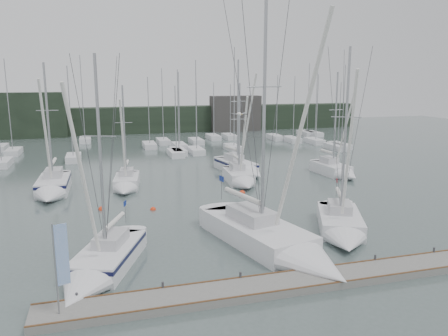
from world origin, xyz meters
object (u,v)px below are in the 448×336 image
object	(u,v)px
sailboat_mid_c	(241,179)
sailboat_near_center	(282,246)
dock_banner	(60,260)
sailboat_mid_b	(126,185)
sailboat_mid_a	(52,188)
sailboat_mid_e	(338,171)
buoy_c	(102,210)
sailboat_near_right	(342,230)
buoy_b	(242,193)
sailboat_near_left	(98,268)
buoy_a	(153,210)
sailboat_mid_d	(242,168)

from	to	relation	value
sailboat_mid_c	sailboat_near_center	bearing A→B (deg)	-95.81
sailboat_mid_c	dock_banner	xyz separation A→B (m)	(-15.31, -21.56, 2.27)
sailboat_near_center	sailboat_mid_b	xyz separation A→B (m)	(-7.94, 18.72, -0.10)
sailboat_mid_a	sailboat_mid_c	distance (m)	17.80
sailboat_mid_e	buoy_c	size ratio (longest dim) A/B	22.11
sailboat_near_right	sailboat_mid_e	distance (m)	18.98
sailboat_mid_c	buoy_b	distance (m)	3.31
sailboat_near_right	sailboat_mid_c	distance (m)	15.93
sailboat_near_left	sailboat_mid_a	world-z (taller)	sailboat_mid_a
sailboat_near_right	sailboat_mid_e	bearing A→B (deg)	85.09
sailboat_near_left	sailboat_mid_c	distance (m)	22.38
buoy_a	dock_banner	world-z (taller)	dock_banner
sailboat_mid_b	buoy_c	bearing A→B (deg)	-103.46
sailboat_mid_a	sailboat_mid_d	xyz separation A→B (m)	(19.50, 3.86, -0.04)
sailboat_mid_b	buoy_c	distance (m)	6.41
sailboat_mid_a	sailboat_mid_b	xyz separation A→B (m)	(6.57, 0.10, -0.13)
sailboat_near_center	sailboat_mid_c	size ratio (longest dim) A/B	1.58
sailboat_near_left	buoy_c	distance (m)	12.74
sailboat_near_right	buoy_b	bearing A→B (deg)	127.30
sailboat_mid_e	buoy_a	xyz separation A→B (m)	(-20.81, -6.75, -0.56)
sailboat_mid_d	buoy_c	world-z (taller)	sailboat_mid_d
sailboat_near_left	buoy_c	world-z (taller)	sailboat_near_left
sailboat_mid_e	sailboat_mid_d	bearing A→B (deg)	152.33
sailboat_near_right	buoy_c	bearing A→B (deg)	169.33
sailboat_mid_d	buoy_c	distance (m)	18.10
sailboat_mid_c	buoy_c	world-z (taller)	sailboat_mid_c
dock_banner	buoy_b	bearing A→B (deg)	31.71
sailboat_near_center	buoy_b	distance (m)	14.71
sailboat_near_left	buoy_a	bearing A→B (deg)	91.28
buoy_c	dock_banner	size ratio (longest dim) A/B	0.13
sailboat_mid_d	sailboat_mid_c	bearing A→B (deg)	-120.18
sailboat_mid_e	buoy_a	distance (m)	21.88
sailboat_mid_a	sailboat_mid_e	size ratio (longest dim) A/B	1.07
sailboat_mid_e	buoy_b	size ratio (longest dim) A/B	21.67
sailboat_mid_d	buoy_b	world-z (taller)	sailboat_mid_d
sailboat_mid_d	buoy_b	size ratio (longest dim) A/B	24.27
sailboat_near_right	sailboat_near_left	bearing A→B (deg)	-148.89
sailboat_mid_e	buoy_b	world-z (taller)	sailboat_mid_e
sailboat_mid_d	buoy_a	world-z (taller)	sailboat_mid_d
buoy_b	sailboat_mid_d	bearing A→B (deg)	71.55
sailboat_near_center	sailboat_near_right	distance (m)	5.48
buoy_c	sailboat_mid_b	bearing A→B (deg)	68.60
sailboat_mid_c	sailboat_mid_e	bearing A→B (deg)	8.12
sailboat_mid_a	buoy_b	distance (m)	17.35
sailboat_near_left	sailboat_mid_e	size ratio (longest dim) A/B	1.06
dock_banner	sailboat_mid_a	bearing A→B (deg)	75.89
dock_banner	buoy_a	bearing A→B (deg)	49.20
sailboat_near_right	sailboat_mid_a	xyz separation A→B (m)	(-19.69, 16.80, 0.13)
sailboat_near_center	sailboat_mid_e	world-z (taller)	sailboat_near_center
dock_banner	sailboat_near_right	bearing A→B (deg)	-1.88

